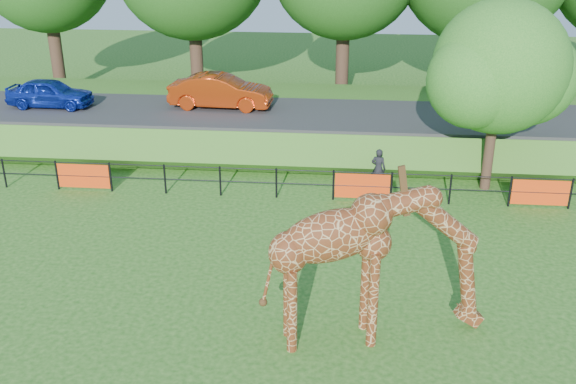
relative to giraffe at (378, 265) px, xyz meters
name	(u,v)px	position (x,y,z in m)	size (l,w,h in m)	color
ground	(239,329)	(-3.21, -0.05, -1.88)	(90.00, 90.00, 0.00)	#1E5314
giraffe	(378,265)	(0.00, 0.00, 0.00)	(5.27, 0.97, 3.76)	#5F2C13
perimeter_fence	(276,183)	(-3.21, 7.95, -1.33)	(28.07, 0.10, 1.10)	black
embankment	(295,120)	(-3.21, 15.45, -1.23)	(40.00, 9.00, 1.30)	#1E5314
road	(292,114)	(-3.21, 13.95, -0.52)	(40.00, 5.00, 0.12)	#2D2D30
car_blue	(50,93)	(-13.93, 13.85, 0.17)	(1.50, 3.72, 1.27)	#1630B5
car_red	(221,91)	(-6.39, 14.46, 0.27)	(1.56, 4.47, 1.47)	#A52F0B
visitor	(378,168)	(0.38, 9.27, -1.14)	(0.54, 0.35, 1.48)	black
tree_east	(502,72)	(4.39, 9.58, 2.40)	(5.40, 4.71, 6.76)	#332117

